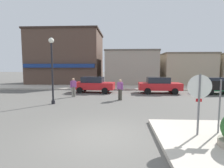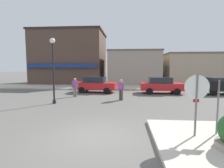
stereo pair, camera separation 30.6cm
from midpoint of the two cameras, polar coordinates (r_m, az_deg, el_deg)
name	(u,v)px [view 2 (the right image)]	position (r m, az deg, el deg)	size (l,w,h in m)	color
ground_plane	(96,136)	(6.73, -3.73, -16.68)	(160.00, 160.00, 0.00)	#5B5954
kerb_far	(117,87)	(21.11, 2.02, -1.12)	(80.00, 4.00, 0.15)	beige
stop_sign	(196,97)	(6.73, 27.02, -3.83)	(0.82, 0.09, 2.30)	slate
one_way_sign	(218,101)	(7.33, 32.37, -4.84)	(0.60, 0.07, 2.10)	slate
lamp_post	(53,61)	(12.61, -18.05, 7.20)	(0.36, 0.36, 4.54)	black
parked_car_nearest	(96,84)	(17.59, -4.79, -0.08)	(4.15, 2.18, 1.56)	red
parked_car_second	(161,85)	(17.48, 16.30, -0.32)	(4.03, 1.94, 1.56)	red
parked_car_third	(221,86)	(19.27, 32.39, -0.44)	(4.16, 2.21, 1.56)	#1E6B3D
pedestrian_crossing_near	(75,87)	(15.21, -11.42, -0.85)	(0.49, 0.41, 1.61)	gray
pedestrian_crossing_far	(121,89)	(13.38, 3.63, -1.62)	(0.50, 0.39, 1.61)	#4C473D
building_corner_shop	(71,58)	(28.09, -12.91, 8.28)	(10.33, 8.19, 7.84)	brown
building_storefront_left_near	(134,68)	(26.22, 7.41, 5.30)	(7.31, 6.81, 4.85)	#9E9384
building_storefront_left_mid	(187,69)	(27.95, 23.64, 4.48)	(6.84, 7.07, 4.45)	tan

